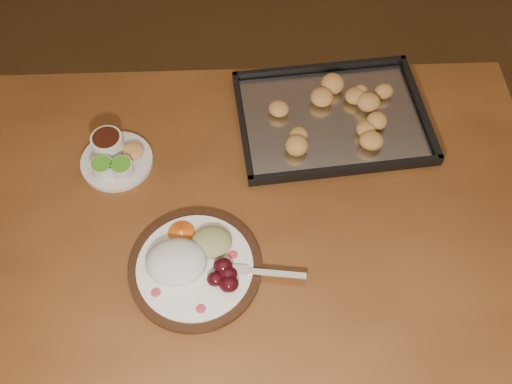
{
  "coord_description": "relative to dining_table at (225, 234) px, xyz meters",
  "views": [
    {
      "loc": [
        -0.17,
        -0.56,
        1.87
      ],
      "look_at": [
        -0.15,
        0.14,
        0.77
      ],
      "focal_mm": 40.0,
      "sensor_mm": 36.0,
      "label": 1
    }
  ],
  "objects": [
    {
      "name": "ground",
      "position": [
        0.23,
        -0.09,
        -0.65
      ],
      "size": [
        4.0,
        4.0,
        0.0
      ],
      "primitive_type": "plane",
      "color": "brown",
      "rests_on": "ground"
    },
    {
      "name": "dining_table",
      "position": [
        0.0,
        0.0,
        0.0
      ],
      "size": [
        1.51,
        0.91,
        0.75
      ],
      "rotation": [
        0.0,
        0.0,
        0.01
      ],
      "color": "brown",
      "rests_on": "ground"
    },
    {
      "name": "baking_tray",
      "position": [
        0.27,
        0.27,
        0.11
      ],
      "size": [
        0.5,
        0.39,
        0.05
      ],
      "rotation": [
        0.0,
        0.0,
        0.1
      ],
      "color": "black",
      "rests_on": "dining_table"
    },
    {
      "name": "dinner_plate",
      "position": [
        -0.06,
        -0.13,
        0.12
      ],
      "size": [
        0.38,
        0.28,
        0.07
      ],
      "rotation": [
        0.0,
        0.0,
        -0.23
      ],
      "color": "black",
      "rests_on": "dining_table"
    },
    {
      "name": "condiment_saucer",
      "position": [
        -0.26,
        0.15,
        0.12
      ],
      "size": [
        0.17,
        0.17,
        0.06
      ],
      "rotation": [
        0.0,
        0.0,
        0.24
      ],
      "color": "silver",
      "rests_on": "dining_table"
    }
  ]
}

